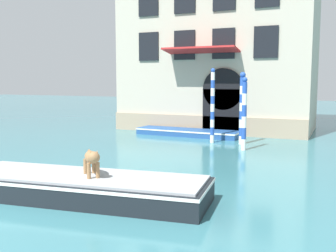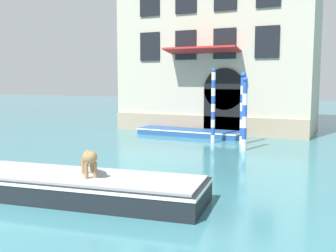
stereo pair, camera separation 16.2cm
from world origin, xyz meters
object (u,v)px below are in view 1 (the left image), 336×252
(boat_foreground, at_px, (82,186))
(dog_on_deck, at_px, (92,158))
(mooring_pole_2, at_px, (242,108))
(mooring_pole_0, at_px, (213,105))
(mooring_pole_1, at_px, (244,114))
(boat_moored_near_palazzo, at_px, (188,132))

(boat_foreground, relative_size, dog_on_deck, 8.12)
(dog_on_deck, height_order, mooring_pole_2, mooring_pole_2)
(mooring_pole_0, distance_m, mooring_pole_1, 2.45)
(dog_on_deck, bearing_deg, mooring_pole_0, 135.82)
(boat_moored_near_palazzo, distance_m, mooring_pole_0, 3.19)
(boat_foreground, relative_size, mooring_pole_1, 2.13)
(mooring_pole_1, bearing_deg, boat_moored_near_palazzo, 139.96)
(boat_foreground, height_order, mooring_pole_1, mooring_pole_1)
(boat_moored_near_palazzo, xyz_separation_m, mooring_pole_1, (3.94, -3.31, 1.44))
(mooring_pole_0, height_order, mooring_pole_1, mooring_pole_0)
(mooring_pole_2, bearing_deg, mooring_pole_0, -174.08)
(dog_on_deck, relative_size, mooring_pole_0, 0.23)
(mooring_pole_0, xyz_separation_m, mooring_pole_1, (1.93, -1.49, -0.22))
(boat_moored_near_palazzo, bearing_deg, mooring_pole_1, -37.04)
(boat_foreground, height_order, boat_moored_near_palazzo, boat_foreground)
(mooring_pole_2, bearing_deg, dog_on_deck, -97.37)
(dog_on_deck, xyz_separation_m, mooring_pole_2, (1.36, 10.54, 0.65))
(boat_foreground, relative_size, mooring_pole_0, 1.87)
(boat_moored_near_palazzo, xyz_separation_m, mooring_pole_0, (2.01, -1.83, 1.66))
(boat_moored_near_palazzo, relative_size, mooring_pole_1, 1.85)
(dog_on_deck, bearing_deg, boat_moored_near_palazzo, 145.10)
(boat_foreground, distance_m, mooring_pole_2, 10.73)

